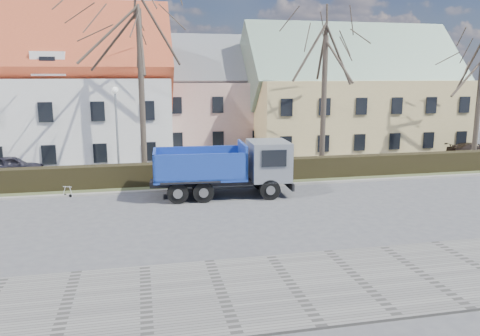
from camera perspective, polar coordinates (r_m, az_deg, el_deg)
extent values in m
plane|color=#47474A|center=(22.42, -6.03, -5.56)|extent=(120.00, 120.00, 0.00)
cube|color=slate|center=(14.54, -2.29, -15.01)|extent=(80.00, 5.00, 0.08)
cube|color=gray|center=(26.82, -7.10, -2.63)|extent=(80.00, 0.30, 0.12)
cube|color=#3F4828|center=(28.38, -7.39, -1.88)|extent=(80.00, 3.00, 0.10)
cube|color=black|center=(28.05, -7.39, -0.78)|extent=(60.00, 0.90, 1.30)
imported|color=#24232E|center=(33.82, -26.06, 0.28)|extent=(4.22, 2.25, 1.36)
imported|color=black|center=(41.11, 26.62, 1.90)|extent=(4.35, 2.09, 1.22)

